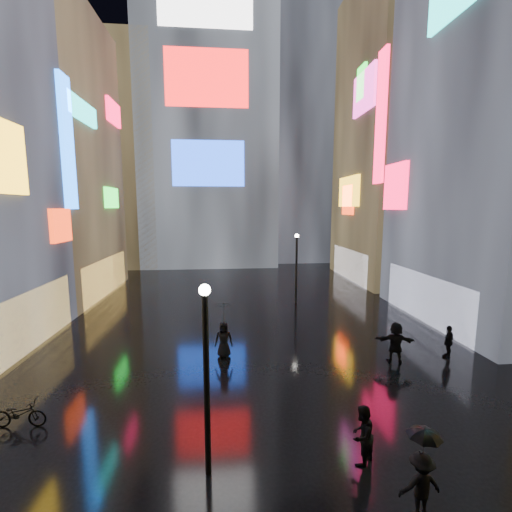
{
  "coord_description": "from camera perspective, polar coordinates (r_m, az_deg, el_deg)",
  "views": [
    {
      "loc": [
        -1.38,
        -2.63,
        7.07
      ],
      "look_at": [
        0.0,
        12.0,
        5.0
      ],
      "focal_mm": 24.0,
      "sensor_mm": 36.0,
      "label": 1
    }
  ],
  "objects": [
    {
      "name": "pedestrian_2",
      "position": [
        10.16,
        25.73,
        -31.11
      ],
      "size": [
        1.02,
        0.61,
        1.55
      ],
      "primitive_type": "imported",
      "rotation": [
        0.0,
        0.0,
        3.17
      ],
      "color": "black",
      "rests_on": "ground"
    },
    {
      "name": "tower_main",
      "position": [
        48.67,
        -7.77,
        24.58
      ],
      "size": [
        16.0,
        14.2,
        42.0
      ],
      "color": "black",
      "rests_on": "ground"
    },
    {
      "name": "umbrella_2",
      "position": [
        16.35,
        -5.46,
        -9.35
      ],
      "size": [
        1.45,
        1.44,
        0.95
      ],
      "primitive_type": "imported",
      "rotation": [
        0.0,
        0.0,
        5.28
      ],
      "color": "black",
      "rests_on": "pedestrian_4"
    },
    {
      "name": "tower_flank_right",
      "position": [
        50.71,
        6.93,
        19.25
      ],
      "size": [
        12.0,
        12.0,
        34.0
      ],
      "primitive_type": "cube",
      "color": "black",
      "rests_on": "ground"
    },
    {
      "name": "ground",
      "position": [
        23.75,
        -1.83,
        -9.31
      ],
      "size": [
        140.0,
        140.0,
        0.0
      ],
      "primitive_type": "plane",
      "color": "black",
      "rests_on": "ground"
    },
    {
      "name": "pedestrian_1",
      "position": [
        11.07,
        17.23,
        -26.61
      ],
      "size": [
        1.03,
        1.01,
        1.68
      ],
      "primitive_type": "imported",
      "rotation": [
        0.0,
        0.0,
        3.86
      ],
      "color": "black",
      "rests_on": "ground"
    },
    {
      "name": "umbrella_1",
      "position": [
        9.52,
        26.18,
        -25.93
      ],
      "size": [
        0.89,
        0.89,
        0.65
      ],
      "primitive_type": "imported",
      "rotation": [
        0.0,
        0.0,
        6.05
      ],
      "color": "black",
      "rests_on": "pedestrian_2"
    },
    {
      "name": "tower_flank_left",
      "position": [
        46.76,
        -21.74,
        14.74
      ],
      "size": [
        10.0,
        10.0,
        26.0
      ],
      "primitive_type": "cube",
      "color": "black",
      "rests_on": "ground"
    },
    {
      "name": "building_left_far",
      "position": [
        32.38,
        -33.19,
        13.68
      ],
      "size": [
        10.28,
        12.0,
        22.0
      ],
      "color": "black",
      "rests_on": "ground"
    },
    {
      "name": "pedestrian_5",
      "position": [
        17.4,
        22.23,
        -13.19
      ],
      "size": [
        1.85,
        0.97,
        1.9
      ],
      "primitive_type": "imported",
      "rotation": [
        0.0,
        0.0,
        2.9
      ],
      "color": "black",
      "rests_on": "ground"
    },
    {
      "name": "bicycle",
      "position": [
        14.43,
        -34.74,
        -20.81
      ],
      "size": [
        1.73,
        0.68,
        0.9
      ],
      "primitive_type": "imported",
      "rotation": [
        0.0,
        0.0,
        1.52
      ],
      "color": "black",
      "rests_on": "ground"
    },
    {
      "name": "lamp_near",
      "position": [
        9.34,
        -8.28,
        -18.29
      ],
      "size": [
        0.3,
        0.3,
        5.2
      ],
      "color": "black",
      "rests_on": "ground"
    },
    {
      "name": "building_right_far",
      "position": [
        37.59,
        23.43,
        17.96
      ],
      "size": [
        10.28,
        12.0,
        28.0
      ],
      "color": "black",
      "rests_on": "ground"
    },
    {
      "name": "lamp_far",
      "position": [
        25.49,
        6.76,
        -1.36
      ],
      "size": [
        0.3,
        0.3,
        5.2
      ],
      "color": "black",
      "rests_on": "ground"
    },
    {
      "name": "pedestrian_4",
      "position": [
        16.79,
        -5.39,
        -13.71
      ],
      "size": [
        0.89,
        0.62,
        1.72
      ],
      "primitive_type": "imported",
      "rotation": [
        0.0,
        0.0,
        -0.09
      ],
      "color": "black",
      "rests_on": "ground"
    },
    {
      "name": "pedestrian_3",
      "position": [
        19.08,
        29.43,
        -12.29
      ],
      "size": [
        0.97,
        0.83,
        1.56
      ],
      "primitive_type": "imported",
      "rotation": [
        0.0,
        0.0,
        3.74
      ],
      "color": "black",
      "rests_on": "ground"
    }
  ]
}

